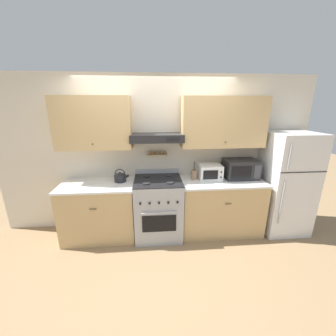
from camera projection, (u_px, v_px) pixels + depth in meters
The scene contains 10 objects.
ground_plane at pixel (159, 245), 3.19m from camera, with size 16.00×16.00×0.00m, color #937551.
wall_back at pixel (160, 143), 3.36m from camera, with size 5.20×0.46×2.55m.
counter_left at pixel (100, 210), 3.31m from camera, with size 1.14×0.68×0.91m.
counter_right at pixel (220, 206), 3.47m from camera, with size 1.34×0.68×0.91m.
stove_range at pixel (158, 207), 3.35m from camera, with size 0.74×0.73×1.03m.
refrigerator at pixel (286, 183), 3.42m from camera, with size 0.72×0.71×1.68m.
tea_kettle at pixel (120, 177), 3.27m from camera, with size 0.24×0.19×0.21m.
microwave at pixel (241, 169), 3.42m from camera, with size 0.54×0.38×0.31m.
utensil_crock at pixel (194, 174), 3.36m from camera, with size 0.10×0.10×0.31m.
toaster_oven at pixel (210, 172), 3.37m from camera, with size 0.36×0.32×0.24m.
Camera 1 is at (-0.09, -2.70, 2.08)m, focal length 22.00 mm.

